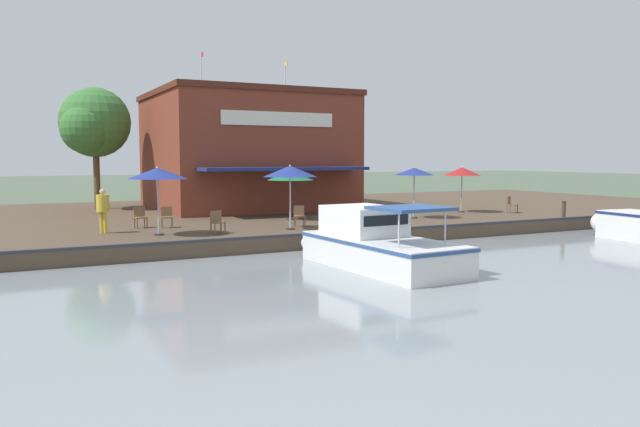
# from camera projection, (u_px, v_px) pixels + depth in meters

# --- Properties ---
(ground_plane) EXTENTS (220.00, 220.00, 0.00)m
(ground_plane) POSITION_uv_depth(u_px,v_px,m) (361.00, 248.00, 23.75)
(ground_plane) COLOR #4C5B47
(quay_deck) EXTENTS (22.00, 56.00, 0.60)m
(quay_deck) POSITION_uv_depth(u_px,v_px,m) (257.00, 216.00, 33.50)
(quay_deck) COLOR #4C3D2D
(quay_deck) RESTS_ON ground
(quay_edge_fender) EXTENTS (0.20, 50.40, 0.10)m
(quay_edge_fender) POSITION_uv_depth(u_px,v_px,m) (360.00, 231.00, 23.78)
(quay_edge_fender) COLOR #2D2D33
(quay_edge_fender) RESTS_ON quay_deck
(waterfront_restaurant) EXTENTS (11.57, 10.22, 8.60)m
(waterfront_restaurant) POSITION_uv_depth(u_px,v_px,m) (246.00, 151.00, 35.60)
(waterfront_restaurant) COLOR brown
(waterfront_restaurant) RESTS_ON quay_deck
(patio_umbrella_far_corner) EXTENTS (1.83, 1.83, 2.42)m
(patio_umbrella_far_corner) POSITION_uv_depth(u_px,v_px,m) (414.00, 172.00, 29.16)
(patio_umbrella_far_corner) COLOR #B7B7B7
(patio_umbrella_far_corner) RESTS_ON quay_deck
(patio_umbrella_mid_patio_left) EXTENTS (2.13, 2.13, 2.27)m
(patio_umbrella_mid_patio_left) POSITION_uv_depth(u_px,v_px,m) (290.00, 176.00, 28.54)
(patio_umbrella_mid_patio_left) COLOR #B7B7B7
(patio_umbrella_mid_patio_left) RESTS_ON quay_deck
(patio_umbrella_near_quay_edge) EXTENTS (2.12, 2.12, 2.56)m
(patio_umbrella_near_quay_edge) POSITION_uv_depth(u_px,v_px,m) (290.00, 171.00, 24.52)
(patio_umbrella_near_quay_edge) COLOR #B7B7B7
(patio_umbrella_near_quay_edge) RESTS_ON quay_deck
(patio_umbrella_back_row) EXTENTS (1.94, 1.94, 2.39)m
(patio_umbrella_back_row) POSITION_uv_depth(u_px,v_px,m) (462.00, 171.00, 32.43)
(patio_umbrella_back_row) COLOR #B7B7B7
(patio_umbrella_back_row) RESTS_ON quay_deck
(patio_umbrella_mid_patio_right) EXTENTS (2.15, 2.15, 2.52)m
(patio_umbrella_mid_patio_right) POSITION_uv_depth(u_px,v_px,m) (158.00, 173.00, 22.70)
(patio_umbrella_mid_patio_right) COLOR #B7B7B7
(patio_umbrella_mid_patio_right) RESTS_ON quay_deck
(cafe_chair_back_row_seat) EXTENTS (0.55, 0.55, 0.85)m
(cafe_chair_back_row_seat) POSITION_uv_depth(u_px,v_px,m) (299.00, 215.00, 25.87)
(cafe_chair_back_row_seat) COLOR brown
(cafe_chair_back_row_seat) RESTS_ON quay_deck
(cafe_chair_facing_river) EXTENTS (0.58, 0.58, 0.85)m
(cafe_chair_facing_river) POSITION_uv_depth(u_px,v_px,m) (363.00, 212.00, 27.09)
(cafe_chair_facing_river) COLOR brown
(cafe_chair_facing_river) RESTS_ON quay_deck
(cafe_chair_mid_patio) EXTENTS (0.47, 0.47, 0.85)m
(cafe_chair_mid_patio) POSITION_uv_depth(u_px,v_px,m) (217.00, 221.00, 23.37)
(cafe_chair_mid_patio) COLOR brown
(cafe_chair_mid_patio) RESTS_ON quay_deck
(cafe_chair_far_corner_seat) EXTENTS (0.59, 0.59, 0.85)m
(cafe_chair_far_corner_seat) POSITION_uv_depth(u_px,v_px,m) (511.00, 204.00, 32.26)
(cafe_chair_far_corner_seat) COLOR brown
(cafe_chair_far_corner_seat) RESTS_ON quay_deck
(cafe_chair_under_first_umbrella) EXTENTS (0.47, 0.47, 0.85)m
(cafe_chair_under_first_umbrella) POSITION_uv_depth(u_px,v_px,m) (140.00, 216.00, 25.28)
(cafe_chair_under_first_umbrella) COLOR brown
(cafe_chair_under_first_umbrella) RESTS_ON quay_deck
(cafe_chair_beside_entrance) EXTENTS (0.52, 0.52, 0.85)m
(cafe_chair_beside_entrance) POSITION_uv_depth(u_px,v_px,m) (167.00, 216.00, 25.37)
(cafe_chair_beside_entrance) COLOR brown
(cafe_chair_beside_entrance) RESTS_ON quay_deck
(person_at_quay_edge) EXTENTS (0.47, 0.47, 1.67)m
(person_at_quay_edge) POSITION_uv_depth(u_px,v_px,m) (103.00, 206.00, 23.44)
(person_at_quay_edge) COLOR gold
(person_at_quay_edge) RESTS_ON quay_deck
(motorboat_fourth_along) EXTENTS (6.94, 2.71, 1.98)m
(motorboat_fourth_along) POSITION_uv_depth(u_px,v_px,m) (369.00, 244.00, 19.50)
(motorboat_fourth_along) COLOR white
(motorboat_fourth_along) RESTS_ON river_water
(mooring_post) EXTENTS (0.22, 0.22, 0.83)m
(mooring_post) POSITION_uv_depth(u_px,v_px,m) (564.00, 210.00, 28.97)
(mooring_post) COLOR #473323
(mooring_post) RESTS_ON quay_deck
(tree_upstream_bank) EXTENTS (4.03, 3.84, 6.71)m
(tree_upstream_bank) POSITION_uv_depth(u_px,v_px,m) (93.00, 124.00, 34.16)
(tree_upstream_bank) COLOR brown
(tree_upstream_bank) RESTS_ON quay_deck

